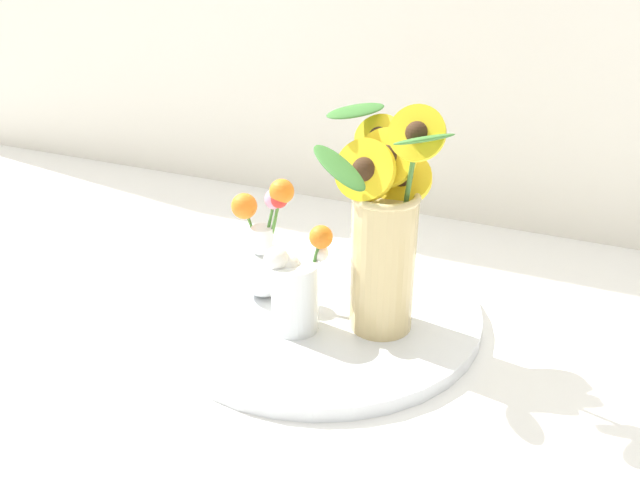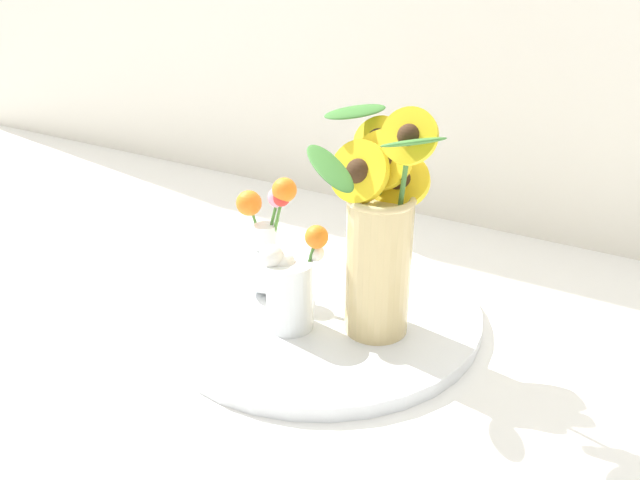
{
  "view_description": "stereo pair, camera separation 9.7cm",
  "coord_description": "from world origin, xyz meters",
  "px_view_note": "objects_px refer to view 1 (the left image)",
  "views": [
    {
      "loc": [
        0.36,
        -0.76,
        0.55
      ],
      "look_at": [
        -0.01,
        0.04,
        0.14
      ],
      "focal_mm": 35.0,
      "sensor_mm": 36.0,
      "label": 1
    },
    {
      "loc": [
        0.45,
        -0.72,
        0.55
      ],
      "look_at": [
        -0.01,
        0.04,
        0.14
      ],
      "focal_mm": 35.0,
      "sensor_mm": 36.0,
      "label": 2
    }
  ],
  "objects_px": {
    "serving_tray": "(320,309)",
    "mason_jar_sunflowers": "(383,236)",
    "vase_small_center": "(295,287)",
    "vase_bulb_right": "(264,253)"
  },
  "relations": [
    {
      "from": "serving_tray",
      "to": "vase_small_center",
      "type": "height_order",
      "value": "vase_small_center"
    },
    {
      "from": "vase_small_center",
      "to": "vase_bulb_right",
      "type": "distance_m",
      "value": 0.12
    },
    {
      "from": "serving_tray",
      "to": "mason_jar_sunflowers",
      "type": "bearing_deg",
      "value": -9.9
    },
    {
      "from": "serving_tray",
      "to": "mason_jar_sunflowers",
      "type": "xyz_separation_m",
      "value": [
        0.11,
        -0.02,
        0.16
      ]
    },
    {
      "from": "vase_small_center",
      "to": "vase_bulb_right",
      "type": "xyz_separation_m",
      "value": [
        -0.09,
        0.07,
        0.01
      ]
    },
    {
      "from": "serving_tray",
      "to": "vase_small_center",
      "type": "relative_size",
      "value": 3.18
    },
    {
      "from": "serving_tray",
      "to": "vase_bulb_right",
      "type": "bearing_deg",
      "value": -174.55
    },
    {
      "from": "mason_jar_sunflowers",
      "to": "vase_small_center",
      "type": "height_order",
      "value": "mason_jar_sunflowers"
    },
    {
      "from": "vase_small_center",
      "to": "vase_bulb_right",
      "type": "height_order",
      "value": "vase_bulb_right"
    },
    {
      "from": "mason_jar_sunflowers",
      "to": "vase_small_center",
      "type": "relative_size",
      "value": 2.15
    }
  ]
}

